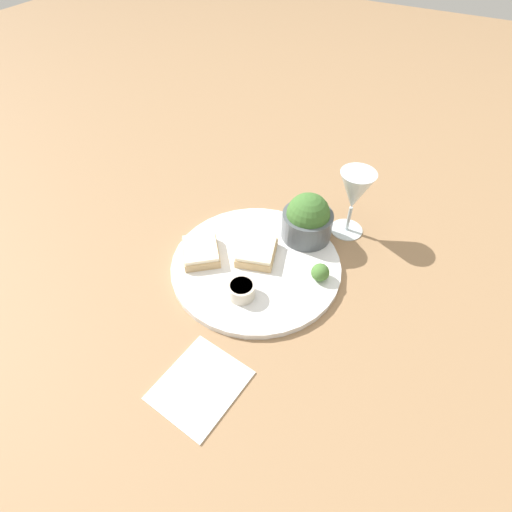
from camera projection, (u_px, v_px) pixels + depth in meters
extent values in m
plane|color=#93704C|center=(256.00, 267.00, 0.83)|extent=(4.00, 4.00, 0.00)
cylinder|color=white|center=(256.00, 265.00, 0.82)|extent=(0.35, 0.35, 0.01)
cylinder|color=#4C5156|center=(307.00, 225.00, 0.85)|extent=(0.11, 0.11, 0.06)
sphere|color=#3D6B2D|center=(308.00, 214.00, 0.83)|extent=(0.09, 0.09, 0.09)
cylinder|color=beige|center=(242.00, 290.00, 0.75)|extent=(0.05, 0.05, 0.03)
cylinder|color=#D14C38|center=(241.00, 287.00, 0.74)|extent=(0.04, 0.04, 0.01)
cube|color=tan|center=(257.00, 253.00, 0.83)|extent=(0.10, 0.10, 0.02)
cube|color=#F4E5C1|center=(257.00, 248.00, 0.82)|extent=(0.10, 0.09, 0.01)
cube|color=tan|center=(201.00, 253.00, 0.83)|extent=(0.11, 0.11, 0.02)
cube|color=#F4E5C1|center=(200.00, 248.00, 0.82)|extent=(0.10, 0.10, 0.01)
cylinder|color=silver|center=(346.00, 229.00, 0.90)|extent=(0.07, 0.07, 0.01)
cylinder|color=silver|center=(349.00, 218.00, 0.88)|extent=(0.01, 0.01, 0.06)
cone|color=silver|center=(355.00, 191.00, 0.83)|extent=(0.07, 0.07, 0.09)
sphere|color=#477533|center=(320.00, 272.00, 0.78)|extent=(0.04, 0.04, 0.04)
cube|color=white|center=(200.00, 385.00, 0.65)|extent=(0.16, 0.14, 0.01)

